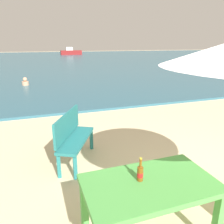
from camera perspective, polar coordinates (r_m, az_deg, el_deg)
sea_water at (r=31.82m, az=-15.62°, el=12.99°), size 120.00×50.00×0.08m
picnic_table_green at (r=2.52m, az=9.67°, el=-19.42°), size 1.40×0.80×0.76m
beer_bottle_amber at (r=2.42m, az=7.28°, el=-15.23°), size 0.07×0.07×0.26m
bench_teal_center at (r=4.13m, az=-10.14°, el=-5.81°), size 0.88×1.23×0.95m
swimmer_person at (r=12.18m, az=-21.48°, el=7.18°), size 0.34×0.34×0.41m
boat_sailboat at (r=42.04m, az=-10.56°, el=14.98°), size 3.74×1.02×1.36m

